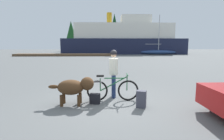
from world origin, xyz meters
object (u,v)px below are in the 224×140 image
Objects in this scene: ferry_boat at (124,40)px; sailboat_moored at (158,52)px; backpack at (141,99)px; bicycle at (112,90)px; dog at (74,87)px; person_cyclist at (114,69)px; handbag_pannier at (95,99)px.

sailboat_moored is (6.71, -3.67, -2.62)m from ferry_boat.
sailboat_moored is (9.74, 30.97, 0.24)m from backpack.
sailboat_moored reaches higher than bicycle.
dog is at bearing -111.00° from sailboat_moored.
dog is 32.83m from sailboat_moored.
bicycle is 1.08m from backpack.
bicycle is 0.22× the size of sailboat_moored.
person_cyclist is 33.83m from ferry_boat.
sailboat_moored reaches higher than person_cyclist.
bicycle is 32.09m from sailboat_moored.
sailboat_moored is (10.52, 29.87, -0.52)m from person_cyclist.
person_cyclist reaches higher than dog.
ferry_boat reaches higher than dog.
dog is 0.05× the size of ferry_boat.
sailboat_moored is at bearing 72.54° from backpack.
backpack is at bearing -9.00° from dog.
handbag_pannier is (-0.63, -0.69, -0.85)m from person_cyclist.
ferry_boat is at bearing 84.99° from backpack.
person_cyclist reaches higher than backpack.
bicycle reaches higher than handbag_pannier.
ferry_boat is at bearing 83.52° from person_cyclist.
sailboat_moored is at bearing 70.75° from bicycle.
person_cyclist is 1.54m from dog.
person_cyclist reaches higher than bicycle.
person_cyclist is 0.07× the size of ferry_boat.
person_cyclist reaches higher than handbag_pannier.
handbag_pannier is at bearing -97.39° from ferry_boat.
handbag_pannier is (0.62, 0.09, -0.40)m from dog.
dog is 0.75m from handbag_pannier.
dog is (-1.19, -0.35, 0.19)m from bicycle.
dog is (-1.25, -0.78, -0.45)m from person_cyclist.
dog is 34.79m from ferry_boat.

